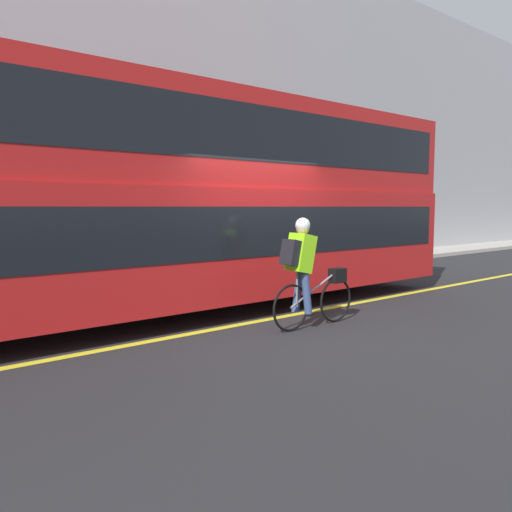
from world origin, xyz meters
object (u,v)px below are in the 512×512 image
object	(u,v)px
cyclist_on_bike	(306,269)
trash_bin	(34,265)
bus	(182,194)
street_sign_post	(160,217)

from	to	relation	value
cyclist_on_bike	trash_bin	xyz separation A→B (m)	(-2.35, 5.21, -0.25)
trash_bin	cyclist_on_bike	bearing A→B (deg)	-65.71
trash_bin	bus	bearing A→B (deg)	-63.48
bus	street_sign_post	world-z (taller)	bus
cyclist_on_bike	street_sign_post	world-z (taller)	street_sign_post
bus	trash_bin	xyz separation A→B (m)	(-1.55, 3.10, -1.36)
bus	cyclist_on_bike	world-z (taller)	bus
street_sign_post	trash_bin	bearing A→B (deg)	179.87
bus	street_sign_post	size ratio (longest dim) A/B	4.30
cyclist_on_bike	street_sign_post	distance (m)	5.27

